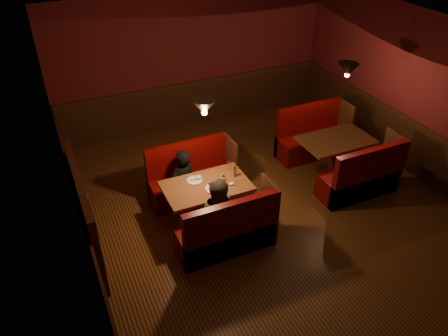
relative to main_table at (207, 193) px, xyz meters
name	(u,v)px	position (x,y,z in m)	size (l,w,h in m)	color
room	(258,160)	(0.80, -0.15, 0.50)	(6.02, 7.02, 2.92)	#381B0D
main_table	(207,193)	(0.00, 0.00, 0.00)	(1.34, 0.81, 0.94)	brown
main_bench_far	(192,180)	(0.02, 0.76, -0.23)	(1.47, 0.53, 1.00)	#550709
main_bench_near	(229,234)	(0.02, -0.76, -0.23)	(1.47, 0.53, 1.00)	#550709
second_table	(335,148)	(2.67, 0.31, -0.01)	(1.30, 0.83, 0.73)	brown
second_bench_far	(311,139)	(2.70, 1.09, -0.23)	(1.44, 0.54, 1.03)	#550709
second_bench_near	(362,179)	(2.70, -0.47, -0.23)	(1.44, 0.54, 1.03)	#550709
diner_a	(182,169)	(-0.20, 0.60, 0.15)	(0.51, 0.34, 1.40)	black
diner_b	(222,204)	(-0.01, -0.56, 0.18)	(0.72, 0.56, 1.47)	#333027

